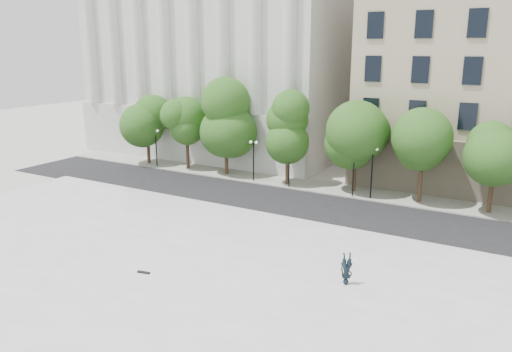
# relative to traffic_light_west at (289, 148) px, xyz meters

# --- Properties ---
(ground) EXTENTS (160.00, 160.00, 0.00)m
(ground) POSITION_rel_traffic_light_west_xyz_m (2.12, -22.30, -3.77)
(ground) COLOR beige
(ground) RESTS_ON ground
(plaza) EXTENTS (44.00, 22.00, 0.45)m
(plaza) POSITION_rel_traffic_light_west_xyz_m (2.12, -19.30, -3.55)
(plaza) COLOR white
(plaza) RESTS_ON ground
(street) EXTENTS (60.00, 8.00, 0.02)m
(street) POSITION_rel_traffic_light_west_xyz_m (2.12, -4.30, -3.76)
(street) COLOR black
(street) RESTS_ON ground
(far_sidewalk) EXTENTS (60.00, 4.00, 0.12)m
(far_sidewalk) POSITION_rel_traffic_light_west_xyz_m (2.12, 1.70, -3.71)
(far_sidewalk) COLOR #A9A69C
(far_sidewalk) RESTS_ON ground
(building_west) EXTENTS (31.50, 27.65, 25.60)m
(building_west) POSITION_rel_traffic_light_west_xyz_m (-14.88, 16.27, 9.12)
(building_west) COLOR silver
(building_west) RESTS_ON ground
(traffic_light_west) EXTENTS (1.07, 1.94, 4.27)m
(traffic_light_west) POSITION_rel_traffic_light_west_xyz_m (0.00, 0.00, 0.00)
(traffic_light_west) COLOR black
(traffic_light_west) RESTS_ON ground
(traffic_light_east) EXTENTS (0.78, 1.69, 4.17)m
(traffic_light_east) POSITION_rel_traffic_light_west_xyz_m (6.05, 0.00, -0.11)
(traffic_light_east) COLOR black
(traffic_light_east) RESTS_ON ground
(person_lying) EXTENTS (1.36, 1.84, 0.47)m
(person_lying) POSITION_rel_traffic_light_west_xyz_m (11.43, -16.48, -3.08)
(person_lying) COLOR black
(person_lying) RESTS_ON plaza
(skateboard) EXTENTS (0.76, 0.33, 0.08)m
(skateboard) POSITION_rel_traffic_light_west_xyz_m (1.30, -20.76, -3.28)
(skateboard) COLOR black
(skateboard) RESTS_ON plaza
(street_trees) EXTENTS (45.07, 5.17, 8.06)m
(street_trees) POSITION_rel_traffic_light_west_xyz_m (1.34, 1.34, 1.30)
(street_trees) COLOR #382619
(street_trees) RESTS_ON ground
(lamp_posts) EXTENTS (36.25, 0.28, 4.54)m
(lamp_posts) POSITION_rel_traffic_light_west_xyz_m (2.17, 0.30, -0.80)
(lamp_posts) COLOR black
(lamp_posts) RESTS_ON ground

